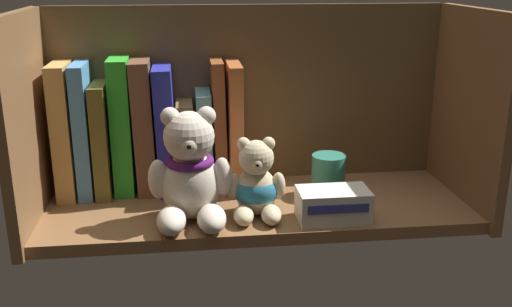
# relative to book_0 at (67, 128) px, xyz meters

# --- Properties ---
(shelf_board) EXTENTS (0.69, 0.25, 0.02)m
(shelf_board) POSITION_rel_book_0_xyz_m (0.32, -0.09, -0.12)
(shelf_board) COLOR brown
(shelf_board) RESTS_ON ground
(shelf_back_panel) EXTENTS (0.72, 0.01, 0.34)m
(shelf_back_panel) POSITION_rel_book_0_xyz_m (0.32, 0.04, 0.03)
(shelf_back_panel) COLOR brown
(shelf_back_panel) RESTS_ON ground
(shelf_side_panel_left) EXTENTS (0.02, 0.27, 0.34)m
(shelf_side_panel_left) POSITION_rel_book_0_xyz_m (-0.04, -0.09, 0.03)
(shelf_side_panel_left) COLOR brown
(shelf_side_panel_left) RESTS_ON ground
(shelf_side_panel_right) EXTENTS (0.02, 0.27, 0.34)m
(shelf_side_panel_right) POSITION_rel_book_0_xyz_m (0.67, -0.09, 0.03)
(shelf_side_panel_right) COLOR brown
(shelf_side_panel_right) RESTS_ON ground
(book_0) EXTENTS (0.03, 0.13, 0.23)m
(book_0) POSITION_rel_book_0_xyz_m (0.00, 0.00, 0.00)
(book_0) COLOR tan
(book_0) RESTS_ON shelf_board
(book_1) EXTENTS (0.02, 0.13, 0.23)m
(book_1) POSITION_rel_book_0_xyz_m (0.03, 0.00, -0.00)
(book_1) COLOR #4E8BC3
(book_1) RESTS_ON shelf_board
(book_2) EXTENTS (0.03, 0.13, 0.19)m
(book_2) POSITION_rel_book_0_xyz_m (0.06, 0.00, -0.02)
(book_2) COLOR brown
(book_2) RESTS_ON shelf_board
(book_3) EXTENTS (0.03, 0.10, 0.23)m
(book_3) POSITION_rel_book_0_xyz_m (0.09, 0.00, 0.00)
(book_3) COLOR green
(book_3) RESTS_ON shelf_board
(book_4) EXTENTS (0.04, 0.11, 0.23)m
(book_4) POSITION_rel_book_0_xyz_m (0.13, 0.00, 0.00)
(book_4) COLOR brown
(book_4) RESTS_ON shelf_board
(book_5) EXTENTS (0.04, 0.13, 0.22)m
(book_5) POSITION_rel_book_0_xyz_m (0.17, 0.00, -0.00)
(book_5) COLOR #272CA0
(book_5) RESTS_ON shelf_board
(book_6) EXTENTS (0.03, 0.10, 0.16)m
(book_6) POSITION_rel_book_0_xyz_m (0.20, 0.00, -0.04)
(book_6) COLOR brown
(book_6) RESTS_ON shelf_board
(book_7) EXTENTS (0.03, 0.12, 0.17)m
(book_7) POSITION_rel_book_0_xyz_m (0.23, 0.00, -0.03)
(book_7) COLOR slate
(book_7) RESTS_ON shelf_board
(book_8) EXTENTS (0.03, 0.09, 0.23)m
(book_8) POSITION_rel_book_0_xyz_m (0.26, 0.00, -0.00)
(book_8) COLOR brown
(book_8) RESTS_ON shelf_board
(book_9) EXTENTS (0.02, 0.15, 0.22)m
(book_9) POSITION_rel_book_0_xyz_m (0.29, 0.00, -0.00)
(book_9) COLOR #BB6230
(book_9) RESTS_ON shelf_board
(teddy_bear_larger) EXTENTS (0.13, 0.13, 0.18)m
(teddy_bear_larger) POSITION_rel_book_0_xyz_m (0.21, -0.15, -0.04)
(teddy_bear_larger) COLOR beige
(teddy_bear_larger) RESTS_ON shelf_board
(teddy_bear_smaller) EXTENTS (0.09, 0.10, 0.13)m
(teddy_bear_smaller) POSITION_rel_book_0_xyz_m (0.31, -0.14, -0.06)
(teddy_bear_smaller) COLOR beige
(teddy_bear_smaller) RESTS_ON shelf_board
(pillar_candle) EXTENTS (0.06, 0.06, 0.07)m
(pillar_candle) POSITION_rel_book_0_xyz_m (0.44, -0.07, -0.08)
(pillar_candle) COLOR #2D7A66
(pillar_candle) RESTS_ON shelf_board
(small_product_box) EXTENTS (0.11, 0.07, 0.05)m
(small_product_box) POSITION_rel_book_0_xyz_m (0.43, -0.18, -0.09)
(small_product_box) COLOR silver
(small_product_box) RESTS_ON shelf_board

